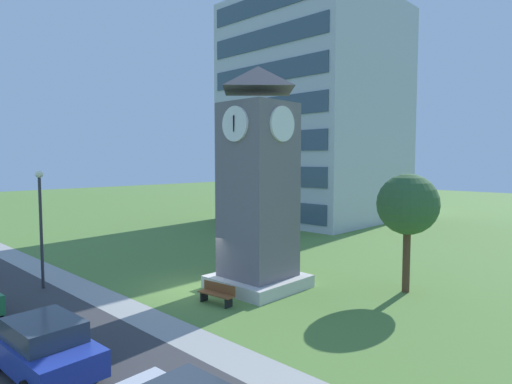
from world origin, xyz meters
The scene contains 9 objects.
ground_plane centered at (0.00, 0.00, 0.00)m, with size 160.00×160.00×0.00m, color #567F38.
street_asphalt centered at (0.00, -8.11, 0.00)m, with size 120.00×7.20×0.01m, color #38383A.
kerb_strip centered at (0.00, -3.71, 0.00)m, with size 120.00×1.60×0.01m, color #9E9E99.
office_building centered at (-10.92, 25.22, 11.20)m, with size 15.02×15.86×22.40m.
clock_tower centered at (2.19, 2.35, 4.80)m, with size 3.96×3.96×10.72m.
park_bench centered at (2.57, -0.65, 0.46)m, with size 1.84×0.68×0.88m.
street_lamp centered at (-5.31, -5.04, 3.58)m, with size 0.36×0.36×5.77m.
tree_streetside centered at (7.77, 6.69, 4.16)m, with size 2.87×2.87×5.63m.
parked_car_blue centered at (3.62, -8.26, 0.86)m, with size 4.49×2.18×1.69m.
Camera 1 is at (16.46, -12.69, 6.24)m, focal length 30.10 mm.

